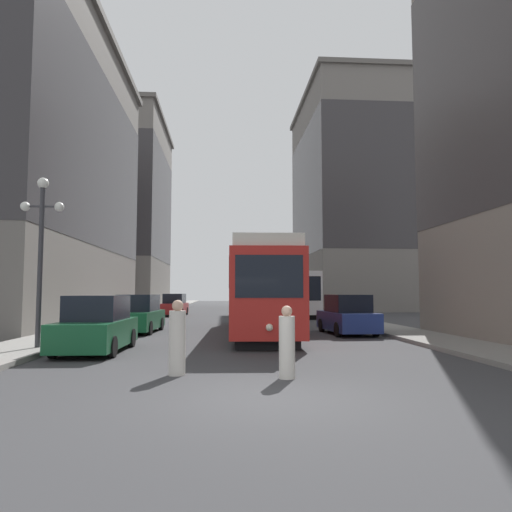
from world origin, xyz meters
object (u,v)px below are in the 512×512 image
parked_car_left_far (138,315)px  pedestrian_crossing_near (177,340)px  parked_car_left_mid (174,305)px  parked_car_left_near (97,326)px  parked_car_right_far (347,316)px  lamp_post_left_near (41,235)px  streetcar (260,289)px  transit_bus (292,292)px  pedestrian_crossing_far (287,344)px

parked_car_left_far → pedestrian_crossing_near: (3.02, -12.01, -0.03)m
pedestrian_crossing_near → parked_car_left_mid: bearing=-59.5°
pedestrian_crossing_near → parked_car_left_near: bearing=-31.6°
parked_car_right_far → parked_car_left_mid: bearing=-64.9°
parked_car_left_mid → lamp_post_left_near: 24.55m
streetcar → transit_bus: 16.69m
parked_car_left_far → pedestrian_crossing_near: bearing=-73.0°
transit_bus → pedestrian_crossing_far: (-4.23, -28.07, -1.19)m
streetcar → pedestrian_crossing_far: streetcar is taller
pedestrian_crossing_near → lamp_post_left_near: size_ratio=0.31×
lamp_post_left_near → parked_car_left_mid: bearing=85.5°
transit_bus → pedestrian_crossing_far: size_ratio=7.52×
parked_car_left_near → parked_car_left_far: same height
streetcar → parked_car_left_far: (-5.84, 0.77, -1.26)m
pedestrian_crossing_far → lamp_post_left_near: size_ratio=0.29×
parked_car_left_near → parked_car_left_far: (0.00, 7.51, 0.00)m
streetcar → pedestrian_crossing_far: bearing=-89.4°
transit_bus → streetcar: bearing=-103.5°
parked_car_right_far → pedestrian_crossing_far: size_ratio=2.74×
parked_car_right_far → lamp_post_left_near: size_ratio=0.80×
parked_car_left_mid → parked_car_left_far: 16.91m
streetcar → parked_car_right_far: (3.99, -0.83, -1.26)m
streetcar → parked_car_left_mid: streetcar is taller
streetcar → pedestrian_crossing_far: (-0.31, -11.85, -1.35)m
streetcar → parked_car_left_mid: size_ratio=3.00×
streetcar → transit_bus: (3.91, 16.22, -0.15)m
transit_bus → parked_car_left_mid: transit_bus is taller
parked_car_right_far → pedestrian_crossing_near: parked_car_right_far is taller
parked_car_left_near → parked_car_left_mid: (0.00, 24.42, 0.00)m
transit_bus → parked_car_left_near: size_ratio=2.73×
transit_bus → parked_car_left_mid: bearing=171.5°
parked_car_left_far → lamp_post_left_near: size_ratio=0.84×
lamp_post_left_near → parked_car_left_near: bearing=-3.7°
parked_car_left_mid → parked_car_right_far: (9.83, -18.51, -0.00)m
pedestrian_crossing_near → pedestrian_crossing_far: size_ratio=1.08×
parked_car_left_near → parked_car_right_far: bearing=31.7°
streetcar → pedestrian_crossing_near: streetcar is taller
transit_bus → pedestrian_crossing_near: bearing=-103.7°
transit_bus → parked_car_left_near: bearing=-113.0°
transit_bus → parked_car_right_far: (0.08, -17.05, -1.10)m
parked_car_left_mid → pedestrian_crossing_near: 29.08m
streetcar → pedestrian_crossing_near: 11.66m
streetcar → lamp_post_left_near: 10.32m
pedestrian_crossing_near → pedestrian_crossing_far: bearing=-169.1°
pedestrian_crossing_near → lamp_post_left_near: (-4.93, 4.63, 2.99)m
parked_car_left_near → parked_car_left_mid: size_ratio=0.91×
pedestrian_crossing_far → lamp_post_left_near: lamp_post_left_near is taller
parked_car_right_far → transit_bus: bearing=-92.6°
parked_car_left_near → parked_car_left_far: bearing=90.7°
parked_car_left_far → streetcar: bearing=-4.7°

